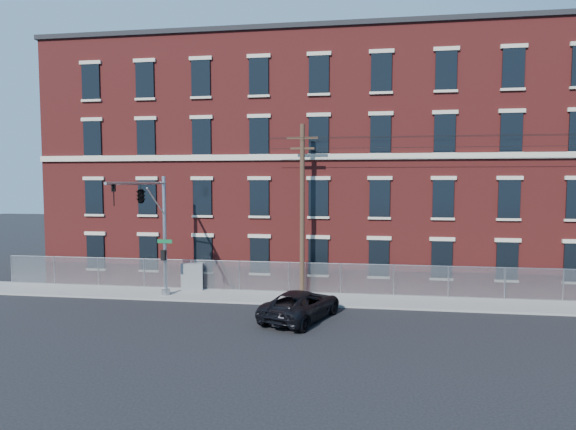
% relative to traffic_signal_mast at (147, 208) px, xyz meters
% --- Properties ---
extents(ground, '(140.00, 140.00, 0.00)m').
position_rel_traffic_signal_mast_xyz_m(ground, '(6.00, -2.18, -5.39)').
color(ground, black).
rests_on(ground, ground).
extents(sidewalk, '(65.00, 3.00, 0.12)m').
position_rel_traffic_signal_mast_xyz_m(sidewalk, '(18.00, 2.82, -5.33)').
color(sidewalk, gray).
rests_on(sidewalk, ground).
extents(mill_building, '(55.30, 14.32, 16.30)m').
position_rel_traffic_signal_mast_xyz_m(mill_building, '(18.00, 11.75, 2.76)').
color(mill_building, maroon).
rests_on(mill_building, ground).
extents(chain_link_fence, '(59.06, 0.06, 1.85)m').
position_rel_traffic_signal_mast_xyz_m(chain_link_fence, '(18.00, 4.12, -4.33)').
color(chain_link_fence, '#A5A8AD').
rests_on(chain_link_fence, ground).
extents(traffic_signal_mast, '(0.90, 6.75, 7.00)m').
position_rel_traffic_signal_mast_xyz_m(traffic_signal_mast, '(0.00, 0.00, 0.00)').
color(traffic_signal_mast, '#9EA0A5').
rests_on(traffic_signal_mast, ground).
extents(utility_pole_near, '(1.80, 0.28, 10.00)m').
position_rel_traffic_signal_mast_xyz_m(utility_pole_near, '(8.00, 3.42, -0.05)').
color(utility_pole_near, '#443022').
rests_on(utility_pole_near, ground).
extents(pickup_truck, '(4.12, 5.71, 1.44)m').
position_rel_traffic_signal_mast_xyz_m(pickup_truck, '(8.47, -1.09, -4.67)').
color(pickup_truck, black).
rests_on(pickup_truck, ground).
extents(utility_cabinet, '(1.44, 0.98, 1.64)m').
position_rel_traffic_signal_mast_xyz_m(utility_cabinet, '(1.09, 3.82, -4.45)').
color(utility_cabinet, slate).
rests_on(utility_cabinet, sidewalk).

